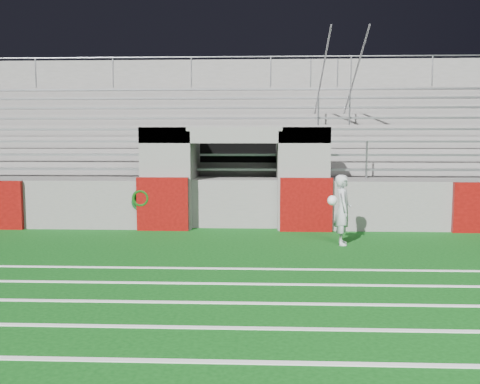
{
  "coord_description": "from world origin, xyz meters",
  "views": [
    {
      "loc": [
        0.71,
        -10.31,
        2.3
      ],
      "look_at": [
        0.2,
        1.8,
        1.1
      ],
      "focal_mm": 40.0,
      "sensor_mm": 36.0,
      "label": 1
    }
  ],
  "objects": [
    {
      "name": "goalkeeper_with_ball",
      "position": [
        2.46,
        1.32,
        0.77
      ],
      "size": [
        0.55,
        0.58,
        1.53
      ],
      "color": "#AAB0B4",
      "rests_on": "ground"
    },
    {
      "name": "stadium_structure",
      "position": [
        0.0,
        7.97,
        1.49
      ],
      "size": [
        26.0,
        8.48,
        5.42
      ],
      "color": "#64615E",
      "rests_on": "ground"
    },
    {
      "name": "ground",
      "position": [
        0.0,
        0.0,
        0.0
      ],
      "size": [
        90.0,
        90.0,
        0.0
      ],
      "primitive_type": "plane",
      "color": "#0B4410",
      "rests_on": "ground"
    },
    {
      "name": "hose_coil",
      "position": [
        -2.35,
        2.93,
        0.77
      ],
      "size": [
        0.49,
        0.14,
        0.57
      ],
      "color": "#0C3E15",
      "rests_on": "ground"
    },
    {
      "name": "field_markings",
      "position": [
        0.0,
        -5.0,
        0.01
      ],
      "size": [
        28.0,
        8.09,
        0.01
      ],
      "color": "white",
      "rests_on": "ground"
    }
  ]
}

